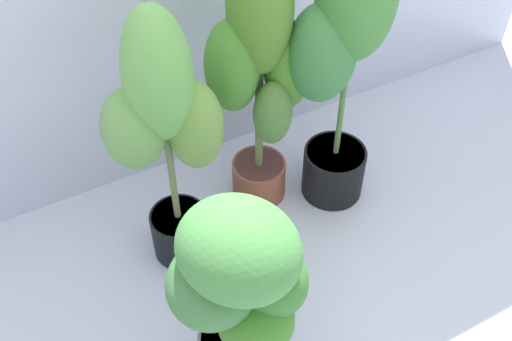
# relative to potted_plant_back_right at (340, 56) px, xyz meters

# --- Properties ---
(ground_plane) EXTENTS (8.00, 8.00, 0.00)m
(ground_plane) POSITION_rel_potted_plant_back_right_xyz_m (-0.28, -0.43, -0.62)
(ground_plane) COLOR silver
(ground_plane) RESTS_ON ground
(potted_plant_back_right) EXTENTS (0.36, 0.30, 1.04)m
(potted_plant_back_right) POSITION_rel_potted_plant_back_right_xyz_m (0.00, 0.00, 0.00)
(potted_plant_back_right) COLOR black
(potted_plant_back_right) RESTS_ON ground
(potted_plant_back_left) EXTENTS (0.39, 0.27, 0.96)m
(potted_plant_back_left) POSITION_rel_potted_plant_back_right_xyz_m (-0.59, 0.00, -0.06)
(potted_plant_back_left) COLOR black
(potted_plant_back_left) RESTS_ON ground
(potted_plant_front_left) EXTENTS (0.42, 0.40, 0.73)m
(potted_plant_front_left) POSITION_rel_potted_plant_back_right_xyz_m (-0.61, -0.51, -0.19)
(potted_plant_front_left) COLOR slate
(potted_plant_front_left) RESTS_ON ground
(potted_plant_back_center) EXTENTS (0.39, 0.27, 1.02)m
(potted_plant_back_center) POSITION_rel_potted_plant_back_right_xyz_m (-0.23, 0.11, -0.04)
(potted_plant_back_center) COLOR brown
(potted_plant_back_center) RESTS_ON ground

